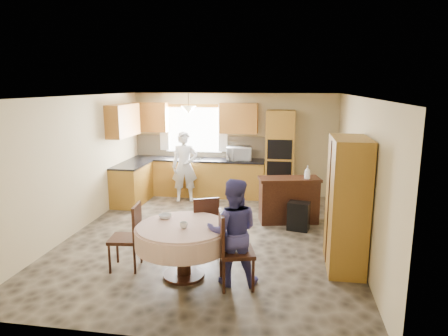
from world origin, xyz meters
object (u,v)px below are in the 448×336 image
chair_right (230,246)px  person_sink (185,167)px  chair_back (205,223)px  cupboard (347,204)px  chair_left (130,233)px  person_dining (233,232)px  oven_tower (280,155)px  dining_table (183,237)px  sideboard (289,201)px

chair_right → person_sink: bearing=7.8°
chair_back → cupboard: bearing=154.6°
cupboard → chair_right: bearing=-151.3°
chair_left → person_dining: (1.56, -0.19, 0.19)m
oven_tower → chair_right: 4.47m
chair_back → chair_left: bearing=9.1°
dining_table → chair_back: size_ratio=1.37×
oven_tower → person_sink: 2.26m
sideboard → chair_right: size_ratio=1.14×
chair_left → person_sink: 3.61m
oven_tower → cupboard: 3.70m
dining_table → chair_back: (0.15, 0.76, -0.05)m
chair_right → chair_back: bearing=14.9°
chair_left → chair_back: bearing=116.1°
chair_left → chair_right: bearing=72.3°
cupboard → person_sink: (-3.25, 3.02, -0.16)m
oven_tower → person_dining: oven_tower is taller
cupboard → chair_right: (-1.60, -0.87, -0.40)m
cupboard → person_dining: size_ratio=1.32×
chair_left → person_sink: size_ratio=0.60×
dining_table → person_dining: person_dining is taller
sideboard → cupboard: (0.83, -1.90, 0.55)m
person_sink → person_dining: 4.14m
chair_back → person_dining: bearing=100.5°
cupboard → oven_tower: bearing=106.8°
dining_table → chair_left: bearing=171.7°
chair_left → chair_back: size_ratio=1.01×
dining_table → chair_right: bearing=-14.2°
sideboard → chair_back: size_ratio=1.21×
dining_table → chair_left: size_ratio=1.36×
person_sink → cupboard: bearing=-55.8°
cupboard → person_sink: size_ratio=1.19×
chair_left → oven_tower: bearing=146.7°
oven_tower → sideboard: bearing=-81.9°
cupboard → chair_back: (-2.14, 0.06, -0.44)m
oven_tower → person_sink: oven_tower is taller
chair_left → chair_right: 1.57m
chair_back → person_dining: 1.02m
sideboard → dining_table: sideboard is taller
cupboard → chair_left: bearing=-169.6°
oven_tower → dining_table: bearing=-106.1°
cupboard → person_dining: bearing=-154.1°
oven_tower → person_sink: bearing=-166.6°
oven_tower → dining_table: oven_tower is taller
sideboard → person_sink: person_sink is taller
sideboard → person_dining: bearing=-118.5°
cupboard → person_dining: 1.77m
sideboard → dining_table: bearing=-132.2°
person_dining → chair_left: bearing=-13.5°
oven_tower → sideboard: (0.24, -1.64, -0.64)m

